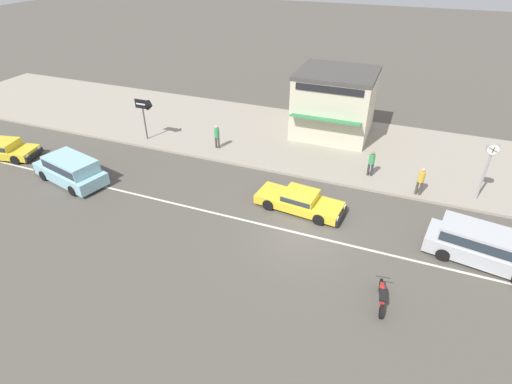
% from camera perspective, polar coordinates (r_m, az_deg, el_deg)
% --- Properties ---
extents(ground_plane, '(160.00, 160.00, 0.00)m').
position_cam_1_polar(ground_plane, '(19.54, 6.50, -5.96)').
color(ground_plane, '#544F47').
extents(lane_centre_stripe, '(50.40, 0.14, 0.01)m').
position_cam_1_polar(lane_centre_stripe, '(19.54, 6.50, -5.95)').
color(lane_centre_stripe, silver).
rests_on(lane_centre_stripe, ground).
extents(kerb_strip, '(68.00, 10.00, 0.15)m').
position_cam_1_polar(kerb_strip, '(27.98, 12.26, 6.37)').
color(kerb_strip, '#9E9384').
rests_on(kerb_strip, ground).
extents(sedan_yellow_0, '(4.75, 2.13, 1.06)m').
position_cam_1_polar(sedan_yellow_0, '(20.91, 6.27, -1.24)').
color(sedan_yellow_0, yellow).
rests_on(sedan_yellow_0, ground).
extents(hatchback_yellow_2, '(4.06, 2.45, 1.10)m').
position_cam_1_polar(hatchback_yellow_2, '(30.61, -32.26, 5.29)').
color(hatchback_yellow_2, yellow).
rests_on(hatchback_yellow_2, ground).
extents(minivan_pale_blue_3, '(5.05, 2.90, 1.56)m').
position_cam_1_polar(minivan_pale_blue_3, '(25.40, -24.97, 3.02)').
color(minivan_pale_blue_3, '#93C6D6').
rests_on(minivan_pale_blue_3, ground).
extents(minivan_silver_4, '(5.13, 2.57, 1.56)m').
position_cam_1_polar(minivan_silver_4, '(20.08, 29.62, -6.53)').
color(minivan_silver_4, '#B7BABF').
rests_on(minivan_silver_4, ground).
extents(motorcycle_1, '(0.56, 1.92, 0.80)m').
position_cam_1_polar(motorcycle_1, '(16.69, 17.51, -13.87)').
color(motorcycle_1, black).
rests_on(motorcycle_1, ground).
extents(street_clock, '(0.65, 0.22, 3.31)m').
position_cam_1_polar(street_clock, '(23.60, 30.44, 4.19)').
color(street_clock, '#9E9EA3').
rests_on(street_clock, kerb_strip).
extents(arrow_signboard, '(1.39, 0.67, 2.89)m').
position_cam_1_polar(arrow_signboard, '(28.10, -15.13, 11.63)').
color(arrow_signboard, '#4C4C51').
rests_on(arrow_signboard, kerb_strip).
extents(pedestrian_near_clock, '(0.34, 0.34, 1.62)m').
position_cam_1_polar(pedestrian_near_clock, '(26.74, -5.61, 8.12)').
color(pedestrian_near_clock, '#4C4238').
rests_on(pedestrian_near_clock, kerb_strip).
extents(pedestrian_by_shop, '(0.34, 0.34, 1.65)m').
position_cam_1_polar(pedestrian_by_shop, '(23.27, 22.51, 1.69)').
color(pedestrian_by_shop, '#4C4238').
rests_on(pedestrian_by_shop, kerb_strip).
extents(pedestrian_far_end, '(0.34, 0.34, 1.59)m').
position_cam_1_polar(pedestrian_far_end, '(24.28, 16.18, 4.19)').
color(pedestrian_far_end, '#333338').
rests_on(pedestrian_far_end, kerb_strip).
extents(shopfront_corner_warung, '(5.22, 5.66, 4.45)m').
position_cam_1_polar(shopfront_corner_warung, '(28.96, 11.14, 12.39)').
color(shopfront_corner_warung, beige).
rests_on(shopfront_corner_warung, kerb_strip).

